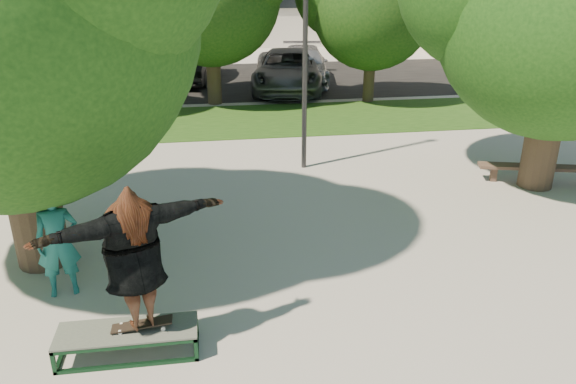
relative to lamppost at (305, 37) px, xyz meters
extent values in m
plane|color=#99968C|center=(-1.00, -5.00, -3.15)|extent=(120.00, 120.00, 0.00)
cube|color=#183F12|center=(0.00, 4.50, -3.14)|extent=(30.00, 4.00, 0.02)
cube|color=black|center=(-1.00, 11.00, -3.15)|extent=(40.00, 8.00, 0.01)
cylinder|color=#38281E|center=(-5.20, -4.00, -1.55)|extent=(0.84, 0.84, 3.20)
cylinder|color=#38281E|center=(5.00, -2.00, -1.65)|extent=(0.76, 0.76, 3.00)
sphere|color=#143D10|center=(5.00, -2.00, 0.63)|extent=(5.20, 5.20, 5.20)
cylinder|color=#38281E|center=(-7.50, 6.00, -1.75)|extent=(0.44, 0.44, 2.80)
sphere|color=black|center=(-7.50, 6.00, 0.31)|extent=(4.40, 4.40, 4.40)
cylinder|color=#38281E|center=(-2.00, 7.00, -1.65)|extent=(0.50, 0.50, 3.00)
cylinder|color=#38281E|center=(3.50, 6.50, -1.85)|extent=(0.40, 0.40, 2.60)
sphere|color=black|center=(3.50, 6.50, 0.08)|extent=(4.20, 4.20, 4.20)
cylinder|color=#2D2D30|center=(0.00, 0.00, -0.15)|extent=(0.12, 0.12, 6.00)
cube|color=#475147|center=(-3.50, -6.70, -2.79)|extent=(1.80, 0.60, 0.03)
cylinder|color=white|center=(-3.57, -6.78, -2.75)|extent=(0.06, 0.03, 0.06)
cylinder|color=white|center=(-3.57, -6.62, -2.75)|extent=(0.06, 0.03, 0.06)
cylinder|color=white|center=(-3.03, -6.78, -2.75)|extent=(0.06, 0.03, 0.06)
cylinder|color=white|center=(-3.03, -6.62, -2.75)|extent=(0.06, 0.03, 0.06)
cube|color=black|center=(-3.30, -6.70, -2.71)|extent=(0.78, 0.20, 0.10)
imported|color=#4D3021|center=(-3.30, -6.70, -1.74)|extent=(2.43, 1.52, 1.92)
imported|color=#1B6863|center=(-4.64, -5.05, -2.28)|extent=(0.70, 0.53, 1.74)
cube|color=brown|center=(4.21, -1.57, -2.97)|extent=(0.16, 0.16, 0.36)
cube|color=brown|center=(5.16, -1.82, -2.78)|extent=(2.68, 1.03, 0.07)
imported|color=#ADAEB2|center=(-8.49, 11.11, -2.44)|extent=(2.35, 4.41, 1.43)
imported|color=black|center=(-2.80, 11.18, -2.36)|extent=(2.57, 5.03, 1.58)
imported|color=#5C5D61|center=(0.89, 8.86, -2.38)|extent=(3.40, 5.85, 1.53)
imported|color=#A4A3A8|center=(1.74, 10.20, -2.44)|extent=(2.69, 5.15, 1.42)
camera|label=1|loc=(-2.32, -12.94, 1.66)|focal=35.00mm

